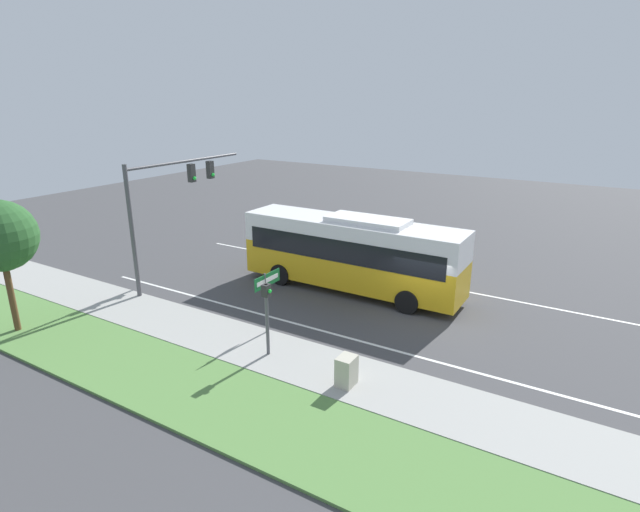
% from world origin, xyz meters
% --- Properties ---
extents(ground_plane, '(80.00, 80.00, 0.00)m').
position_xyz_m(ground_plane, '(0.00, 0.00, 0.00)').
color(ground_plane, '#424244').
extents(sidewalk, '(2.80, 80.00, 0.12)m').
position_xyz_m(sidewalk, '(-6.20, 0.00, 0.06)').
color(sidewalk, '#9E9E99').
rests_on(sidewalk, ground_plane).
extents(grass_verge, '(3.60, 80.00, 0.10)m').
position_xyz_m(grass_verge, '(-9.40, 0.00, 0.05)').
color(grass_verge, '#568442').
rests_on(grass_verge, ground_plane).
extents(lane_divider_near, '(0.14, 30.00, 0.01)m').
position_xyz_m(lane_divider_near, '(-3.60, 0.00, 0.00)').
color(lane_divider_near, silver).
rests_on(lane_divider_near, ground_plane).
extents(lane_divider_far, '(0.14, 30.00, 0.01)m').
position_xyz_m(lane_divider_far, '(3.60, 0.00, 0.00)').
color(lane_divider_far, silver).
rests_on(lane_divider_far, ground_plane).
extents(bus, '(2.58, 10.79, 3.70)m').
position_xyz_m(bus, '(0.92, 3.92, 2.01)').
color(bus, gold).
rests_on(bus, ground_plane).
extents(signal_gantry, '(7.40, 0.41, 6.20)m').
position_xyz_m(signal_gantry, '(-2.73, 11.90, 4.50)').
color(signal_gantry, '#4C4C51').
rests_on(signal_gantry, ground_plane).
extents(pedestrian_signal, '(0.28, 0.34, 2.80)m').
position_xyz_m(pedestrian_signal, '(-6.39, 3.43, 1.93)').
color(pedestrian_signal, '#4C4C51').
rests_on(pedestrian_signal, ground_plane).
extents(street_sign, '(1.56, 0.08, 2.57)m').
position_xyz_m(street_sign, '(-4.92, 4.54, 1.88)').
color(street_sign, '#4C4C51').
rests_on(street_sign, ground_plane).
extents(utility_cabinet, '(0.67, 0.53, 1.00)m').
position_xyz_m(utility_cabinet, '(-6.72, 0.07, 0.62)').
color(utility_cabinet, '#B7B29E').
rests_on(utility_cabinet, sidewalk).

